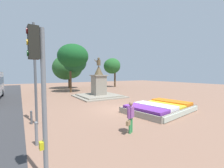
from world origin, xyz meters
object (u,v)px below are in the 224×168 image
(banner_pole, at_px, (35,72))
(kerb_bollard_mid_a, at_px, (31,117))
(flower_planter, at_px, (160,108))
(kerb_bollard_south, at_px, (36,133))
(traffic_light_near_crossing, at_px, (39,79))
(pedestrian_with_handbag, at_px, (131,116))
(statue_monument, at_px, (99,89))

(banner_pole, bearing_deg, kerb_bollard_mid_a, 146.29)
(flower_planter, distance_m, banner_pole, 9.09)
(kerb_bollard_mid_a, bearing_deg, kerb_bollard_south, -89.96)
(traffic_light_near_crossing, height_order, kerb_bollard_mid_a, traffic_light_near_crossing)
(banner_pole, relative_size, pedestrian_with_handbag, 3.70)
(statue_monument, xyz_separation_m, banner_pole, (-7.74, -7.37, 2.00))
(traffic_light_near_crossing, xyz_separation_m, pedestrian_with_handbag, (4.16, 1.47, -1.93))
(traffic_light_near_crossing, bearing_deg, kerb_bollard_south, 88.06)
(flower_planter, bearing_deg, traffic_light_near_crossing, -157.70)
(flower_planter, distance_m, traffic_light_near_crossing, 9.86)
(banner_pole, bearing_deg, kerb_bollard_south, -95.21)
(flower_planter, height_order, kerb_bollard_mid_a, kerb_bollard_mid_a)
(pedestrian_with_handbag, bearing_deg, flower_planter, 24.71)
(flower_planter, bearing_deg, banner_pole, 168.39)
(statue_monument, bearing_deg, kerb_bollard_south, -127.96)
(traffic_light_near_crossing, bearing_deg, statue_monument, 57.59)
(kerb_bollard_south, bearing_deg, statue_monument, 52.04)
(traffic_light_near_crossing, relative_size, pedestrian_with_handbag, 2.62)
(traffic_light_near_crossing, height_order, banner_pole, banner_pole)
(banner_pole, relative_size, kerb_bollard_mid_a, 7.20)
(flower_planter, xyz_separation_m, traffic_light_near_crossing, (-8.82, -3.62, 2.51))
(statue_monument, xyz_separation_m, kerb_bollard_south, (-8.00, -10.25, -0.54))
(statue_monument, relative_size, traffic_light_near_crossing, 1.35)
(pedestrian_with_handbag, bearing_deg, kerb_bollard_mid_a, 135.10)
(statue_monument, bearing_deg, kerb_bollard_mid_a, -138.04)
(statue_monument, height_order, pedestrian_with_handbag, statue_monument)
(traffic_light_near_crossing, distance_m, kerb_bollard_mid_a, 6.02)
(kerb_bollard_south, bearing_deg, pedestrian_with_handbag, -13.86)
(traffic_light_near_crossing, height_order, pedestrian_with_handbag, traffic_light_near_crossing)
(kerb_bollard_south, height_order, kerb_bollard_mid_a, kerb_bollard_south)
(flower_planter, distance_m, kerb_bollard_mid_a, 8.95)
(flower_planter, relative_size, traffic_light_near_crossing, 1.42)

